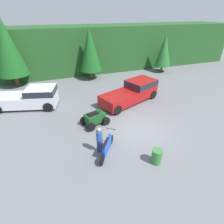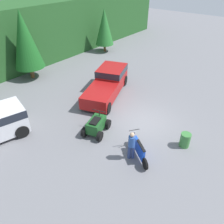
% 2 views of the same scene
% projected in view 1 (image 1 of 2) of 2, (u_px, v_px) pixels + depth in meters
% --- Properties ---
extents(ground_plane, '(80.00, 80.00, 0.00)m').
position_uv_depth(ground_plane, '(139.00, 130.00, 12.53)').
color(ground_plane, slate).
extents(hillside_backdrop, '(44.00, 6.00, 5.73)m').
position_uv_depth(hillside_backdrop, '(87.00, 49.00, 24.09)').
color(hillside_backdrop, '#235123').
rests_on(hillside_backdrop, ground_plane).
extents(tree_left, '(3.17, 3.17, 7.21)m').
position_uv_depth(tree_left, '(7.00, 47.00, 17.77)').
color(tree_left, brown).
rests_on(tree_left, ground_plane).
extents(tree_mid_left, '(2.61, 2.61, 5.93)m').
position_uv_depth(tree_mid_left, '(90.00, 50.00, 20.21)').
color(tree_mid_left, brown).
rests_on(tree_mid_left, ground_plane).
extents(tree_mid_right, '(2.12, 2.12, 4.81)m').
position_uv_depth(tree_mid_right, '(164.00, 51.00, 23.03)').
color(tree_mid_right, brown).
rests_on(tree_mid_right, ground_plane).
extents(pickup_truck_red, '(6.07, 3.96, 1.80)m').
position_uv_depth(pickup_truck_red, '(133.00, 91.00, 16.16)').
color(pickup_truck_red, maroon).
rests_on(pickup_truck_red, ground_plane).
extents(pickup_truck_second, '(5.56, 3.37, 1.80)m').
position_uv_depth(pickup_truck_second, '(31.00, 97.00, 15.06)').
color(pickup_truck_second, silver).
rests_on(pickup_truck_second, ground_plane).
extents(dirt_bike, '(1.49, 2.01, 1.21)m').
position_uv_depth(dirt_bike, '(107.00, 147.00, 10.25)').
color(dirt_bike, black).
rests_on(dirt_bike, ground_plane).
extents(quad_atv, '(2.19, 1.76, 1.29)m').
position_uv_depth(quad_atv, '(95.00, 119.00, 12.90)').
color(quad_atv, black).
rests_on(quad_atv, ground_plane).
extents(rider_person, '(0.51, 0.51, 1.76)m').
position_uv_depth(rider_person, '(99.00, 139.00, 10.12)').
color(rider_person, navy).
rests_on(rider_person, ground_plane).
extents(steel_barrel, '(0.58, 0.58, 0.88)m').
position_uv_depth(steel_barrel, '(157.00, 156.00, 9.65)').
color(steel_barrel, '#387A38').
rests_on(steel_barrel, ground_plane).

